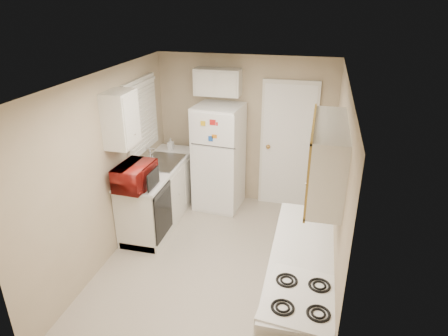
# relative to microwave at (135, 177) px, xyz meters

# --- Properties ---
(floor) EXTENTS (3.80, 3.80, 0.00)m
(floor) POSITION_rel_microwave_xyz_m (1.10, -0.17, -1.05)
(floor) COLOR beige
(floor) RESTS_ON ground
(ceiling) EXTENTS (3.80, 3.80, 0.00)m
(ceiling) POSITION_rel_microwave_xyz_m (1.10, -0.17, 1.35)
(ceiling) COLOR white
(ceiling) RESTS_ON floor
(wall_left) EXTENTS (3.80, 3.80, 0.00)m
(wall_left) POSITION_rel_microwave_xyz_m (-0.30, -0.17, 0.15)
(wall_left) COLOR tan
(wall_left) RESTS_ON floor
(wall_right) EXTENTS (3.80, 3.80, 0.00)m
(wall_right) POSITION_rel_microwave_xyz_m (2.50, -0.17, 0.15)
(wall_right) COLOR tan
(wall_right) RESTS_ON floor
(wall_back) EXTENTS (2.80, 2.80, 0.00)m
(wall_back) POSITION_rel_microwave_xyz_m (1.10, 1.73, 0.15)
(wall_back) COLOR tan
(wall_back) RESTS_ON floor
(wall_front) EXTENTS (2.80, 2.80, 0.00)m
(wall_front) POSITION_rel_microwave_xyz_m (1.10, -2.07, 0.15)
(wall_front) COLOR tan
(wall_front) RESTS_ON floor
(left_counter) EXTENTS (0.60, 1.80, 0.90)m
(left_counter) POSITION_rel_microwave_xyz_m (0.00, 0.73, -0.60)
(left_counter) COLOR silver
(left_counter) RESTS_ON floor
(dishwasher) EXTENTS (0.03, 0.58, 0.72)m
(dishwasher) POSITION_rel_microwave_xyz_m (0.29, 0.13, -0.56)
(dishwasher) COLOR black
(dishwasher) RESTS_ON floor
(sink) EXTENTS (0.54, 0.74, 0.16)m
(sink) POSITION_rel_microwave_xyz_m (0.00, 0.88, -0.19)
(sink) COLOR gray
(sink) RESTS_ON left_counter
(microwave) EXTENTS (0.59, 0.35, 0.38)m
(microwave) POSITION_rel_microwave_xyz_m (0.00, 0.00, 0.00)
(microwave) COLOR maroon
(microwave) RESTS_ON left_counter
(soap_bottle) EXTENTS (0.09, 0.09, 0.19)m
(soap_bottle) POSITION_rel_microwave_xyz_m (-0.05, 1.40, -0.05)
(soap_bottle) COLOR white
(soap_bottle) RESTS_ON left_counter
(window_blinds) EXTENTS (0.10, 0.98, 1.08)m
(window_blinds) POSITION_rel_microwave_xyz_m (-0.26, 0.88, 0.55)
(window_blinds) COLOR silver
(window_blinds) RESTS_ON wall_left
(upper_cabinet_left) EXTENTS (0.30, 0.45, 0.70)m
(upper_cabinet_left) POSITION_rel_microwave_xyz_m (-0.15, 0.05, 0.75)
(upper_cabinet_left) COLOR silver
(upper_cabinet_left) RESTS_ON wall_left
(refrigerator) EXTENTS (0.76, 0.74, 1.69)m
(refrigerator) POSITION_rel_microwave_xyz_m (0.76, 1.39, -0.21)
(refrigerator) COLOR white
(refrigerator) RESTS_ON floor
(cabinet_over_fridge) EXTENTS (0.70, 0.30, 0.40)m
(cabinet_over_fridge) POSITION_rel_microwave_xyz_m (0.70, 1.58, 0.95)
(cabinet_over_fridge) COLOR silver
(cabinet_over_fridge) RESTS_ON wall_back
(interior_door) EXTENTS (0.86, 0.06, 2.08)m
(interior_door) POSITION_rel_microwave_xyz_m (1.80, 1.69, -0.03)
(interior_door) COLOR white
(interior_door) RESTS_ON floor
(right_counter) EXTENTS (0.60, 2.00, 0.90)m
(right_counter) POSITION_rel_microwave_xyz_m (2.20, -0.97, -0.60)
(right_counter) COLOR silver
(right_counter) RESTS_ON floor
(upper_cabinet_right) EXTENTS (0.30, 1.20, 0.70)m
(upper_cabinet_right) POSITION_rel_microwave_xyz_m (2.35, -0.67, 0.75)
(upper_cabinet_right) COLOR silver
(upper_cabinet_right) RESTS_ON wall_right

